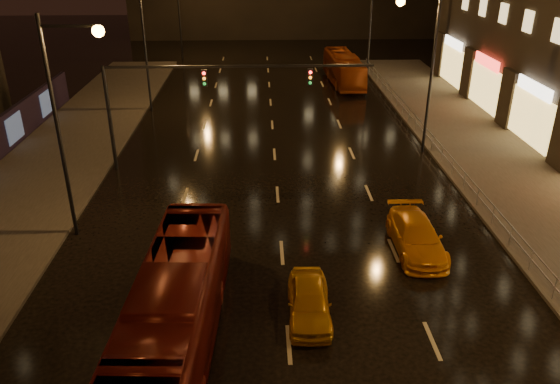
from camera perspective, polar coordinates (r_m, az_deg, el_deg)
name	(u,v)px	position (r m, az deg, el deg)	size (l,w,h in m)	color
ground	(275,166)	(33.30, -0.49, 2.72)	(140.00, 140.00, 0.00)	black
sidewalk_left	(18,206)	(31.37, -25.68, -1.28)	(7.00, 70.00, 0.15)	#38332D
sidewalk_right	(530,197)	(32.09, 24.67, -0.50)	(7.00, 70.00, 0.15)	#38332D
traffic_signal	(186,91)	(32.04, -9.75, 10.39)	(15.31, 0.32, 6.20)	black
railing_right	(453,163)	(33.00, 17.64, 2.94)	(0.05, 56.00, 1.00)	#99999E
bus_red	(177,304)	(19.10, -10.71, -11.43)	(2.53, 10.81, 3.01)	#5B110D
bus_curb	(344,69)	(52.80, 6.66, 12.68)	(2.33, 9.96, 2.77)	#91350E
taxi_near	(309,301)	(20.36, 3.07, -11.33)	(1.55, 3.84, 1.31)	#C58112
taxi_far	(416,236)	(24.94, 14.06, -4.52)	(1.97, 4.85, 1.41)	orange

